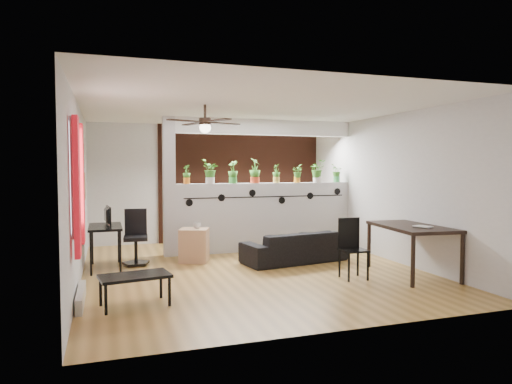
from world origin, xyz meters
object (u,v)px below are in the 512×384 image
object	(u,v)px
cube_shelf	(194,245)
cup	(197,226)
potted_plant_4	(276,173)
dining_table	(412,231)
computer_desk	(105,230)
folding_chair	(351,243)
sofa	(294,247)
ceiling_fan	(205,124)
potted_plant_6	(317,171)
potted_plant_0	(187,174)
potted_plant_5	(297,173)
coffee_table	(135,278)
office_chair	(136,241)
potted_plant_2	(233,171)
potted_plant_1	(210,171)
potted_plant_7	(337,172)
potted_plant_3	(255,170)

from	to	relation	value
cube_shelf	cup	distance (m)	0.35
potted_plant_4	dining_table	distance (m)	3.07
computer_desk	folding_chair	bearing A→B (deg)	-26.93
computer_desk	folding_chair	size ratio (longest dim) A/B	1.09
cup	sofa	bearing A→B (deg)	-18.64
ceiling_fan	potted_plant_6	xyz separation A→B (m)	(2.73, 1.80, -0.72)
potted_plant_0	potted_plant_5	xyz separation A→B (m)	(2.26, 0.00, 0.01)
cube_shelf	coffee_table	xyz separation A→B (m)	(-1.14, -2.31, 0.05)
potted_plant_0	office_chair	world-z (taller)	potted_plant_0
potted_plant_2	computer_desk	bearing A→B (deg)	-162.31
potted_plant_2	cube_shelf	xyz separation A→B (m)	(-0.89, -0.67, -1.29)
ceiling_fan	potted_plant_1	size ratio (longest dim) A/B	2.55
dining_table	cube_shelf	bearing A→B (deg)	146.31
potted_plant_1	coffee_table	distance (m)	3.60
potted_plant_1	ceiling_fan	bearing A→B (deg)	-104.68
potted_plant_0	potted_plant_7	xyz separation A→B (m)	(3.16, 0.00, 0.01)
computer_desk	dining_table	bearing A→B (deg)	-23.20
potted_plant_4	computer_desk	distance (m)	3.48
ceiling_fan	dining_table	bearing A→B (deg)	-16.19
cup	folding_chair	size ratio (longest dim) A/B	0.14
ceiling_fan	potted_plant_5	distance (m)	3.00
potted_plant_6	cup	xyz separation A→B (m)	(-2.65, -0.67, -0.96)
office_chair	sofa	bearing A→B (deg)	-13.39
potted_plant_0	potted_plant_5	bearing A→B (deg)	0.00
potted_plant_2	sofa	distance (m)	1.96
potted_plant_4	dining_table	xyz separation A→B (m)	(1.22, -2.69, -0.86)
ceiling_fan	computer_desk	xyz separation A→B (m)	(-1.45, 1.04, -1.67)
potted_plant_7	potted_plant_0	bearing A→B (deg)	180.00
potted_plant_2	computer_desk	distance (m)	2.66
potted_plant_2	cup	world-z (taller)	potted_plant_2
potted_plant_1	cup	world-z (taller)	potted_plant_1
potted_plant_1	computer_desk	size ratio (longest dim) A/B	0.48
potted_plant_2	potted_plant_4	world-z (taller)	potted_plant_2
cup	folding_chair	distance (m)	2.73
potted_plant_3	cup	world-z (taller)	potted_plant_3
potted_plant_4	coffee_table	size ratio (longest dim) A/B	0.43
potted_plant_4	cup	bearing A→B (deg)	-158.94
cube_shelf	folding_chair	world-z (taller)	folding_chair
potted_plant_4	sofa	xyz separation A→B (m)	(-0.12, -1.22, -1.30)
potted_plant_1	potted_plant_5	bearing A→B (deg)	0.00
potted_plant_0	potted_plant_1	distance (m)	0.45
computer_desk	office_chair	size ratio (longest dim) A/B	1.06
ceiling_fan	cup	world-z (taller)	ceiling_fan
folding_chair	coffee_table	xyz separation A→B (m)	(-3.18, -0.44, -0.19)
potted_plant_7	dining_table	size ratio (longest dim) A/B	0.26
potted_plant_6	coffee_table	world-z (taller)	potted_plant_6
folding_chair	potted_plant_7	bearing A→B (deg)	66.37
cube_shelf	ceiling_fan	bearing A→B (deg)	-71.15
potted_plant_3	dining_table	distance (m)	3.29
cup	potted_plant_1	bearing A→B (deg)	59.78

